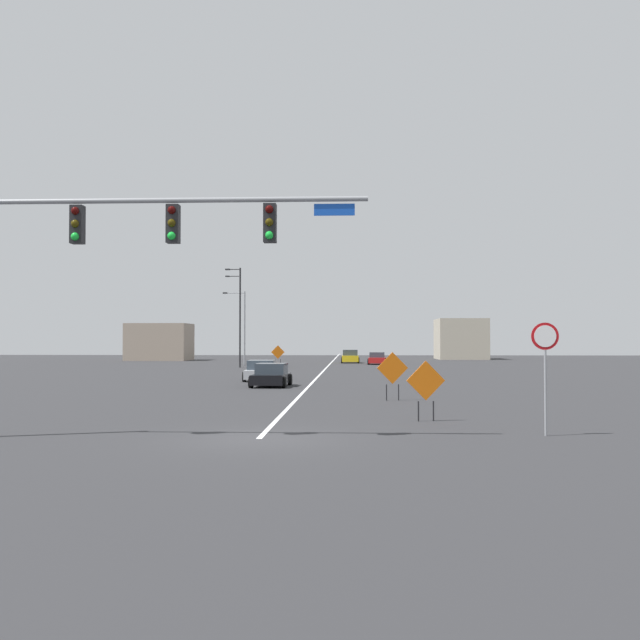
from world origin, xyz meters
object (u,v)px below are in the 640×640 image
Objects in this scene: construction_sign_right_shoulder at (278,353)px; car_black_mid at (271,376)px; traffic_signal_assembly at (117,244)px; stop_sign at (545,356)px; street_lamp_mid_left at (239,316)px; street_lamp_near_right at (243,324)px; construction_sign_median_far at (392,370)px; car_yellow_far at (350,357)px; construction_sign_right_lane at (426,383)px; street_lamp_far_right at (239,313)px; car_red_approaching at (377,359)px; car_silver_near at (261,371)px.

car_black_mid is at bearing -84.84° from construction_sign_right_shoulder.
construction_sign_right_shoulder is (-0.80, 50.34, -3.92)m from traffic_signal_assembly.
stop_sign is 60.34m from street_lamp_mid_left.
construction_sign_median_far is at bearing -72.72° from street_lamp_near_right.
street_lamp_near_right is at bearing -138.82° from car_yellow_far.
construction_sign_right_shoulder is 38.81m from construction_sign_median_far.
street_lamp_near_right is 3.58× the size of construction_sign_median_far.
car_black_mid is (7.65, -36.73, -4.64)m from street_lamp_mid_left.
traffic_signal_assembly is at bearing -153.03° from construction_sign_right_lane.
traffic_signal_assembly is 3.40× the size of stop_sign.
construction_sign_right_shoulder is 28.57m from car_black_mid.
street_lamp_far_right is at bearing 95.14° from traffic_signal_assembly.
car_red_approaching is at bearing 42.62° from construction_sign_right_shoulder.
street_lamp_far_right reaches higher than car_black_mid.
street_lamp_near_right reaches higher than construction_sign_right_lane.
traffic_signal_assembly is 54.57m from street_lamp_near_right.
street_lamp_mid_left is at bearing 95.73° from traffic_signal_assembly.
construction_sign_right_lane is 8.12m from construction_sign_median_far.
construction_sign_right_shoulder reaches higher than car_black_mid.
car_red_approaching is at bearing 74.63° from car_silver_near.
stop_sign is 0.80× the size of car_yellow_far.
construction_sign_right_lane is (14.70, -54.13, -4.01)m from street_lamp_mid_left.
car_red_approaching is at bearing 2.95° from street_lamp_mid_left.
car_yellow_far is (4.33, 42.01, 0.08)m from car_black_mid.
car_yellow_far is at bearing 53.24° from street_lamp_far_right.
construction_sign_median_far reaches higher than construction_sign_right_lane.
street_lamp_mid_left reaches higher than car_red_approaching.
construction_sign_median_far is at bearing 94.61° from construction_sign_right_lane.
construction_sign_median_far reaches higher than car_black_mid.
street_lamp_far_right reaches higher than construction_sign_right_shoulder.
construction_sign_right_lane reaches higher than car_black_mid.
traffic_signal_assembly is at bearing -84.27° from street_lamp_mid_left.
traffic_signal_assembly is at bearing -90.85° from car_silver_near.
car_silver_near is at bearing -86.87° from construction_sign_right_shoulder.
traffic_signal_assembly reaches higher than car_silver_near.
street_lamp_near_right is 43.84m from construction_sign_median_far.
street_lamp_mid_left is (-1.05, 4.27, 1.00)m from street_lamp_near_right.
construction_sign_right_lane is at bearing -78.15° from construction_sign_right_shoulder.
construction_sign_median_far is 46.82m from car_red_approaching.
street_lamp_near_right is at bearing 107.28° from construction_sign_median_far.
stop_sign is at bearing 4.81° from traffic_signal_assembly.
construction_sign_right_lane is at bearing -70.38° from car_silver_near.
street_lamp_far_right is 17.19m from car_red_approaching.
street_lamp_mid_left is at bearing 101.64° from car_silver_near.
street_lamp_near_right is at bearing 101.28° from car_silver_near.
construction_sign_median_far is (12.99, -41.77, -2.92)m from street_lamp_near_right.
construction_sign_right_shoulder is at bearing 90.91° from traffic_signal_assembly.
car_black_mid is at bearing -78.24° from street_lamp_mid_left.
traffic_signal_assembly is 64.36m from car_yellow_far.
street_lamp_far_right is 18.21m from car_yellow_far.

